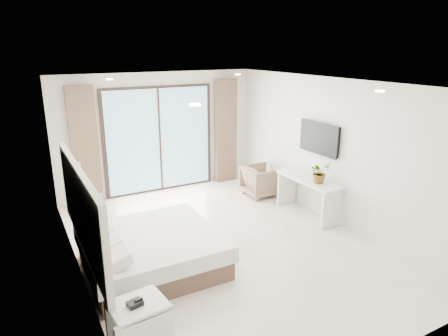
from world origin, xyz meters
The scene contains 8 objects.
ground centered at (0.00, 0.00, 0.00)m, with size 6.20×6.20×0.00m, color beige.
room_shell centered at (-0.20, 0.74, 1.58)m, with size 4.62×6.22×2.72m.
bed centered at (-1.34, -0.16, 0.29)m, with size 1.94×1.85×0.68m.
nightstand centered at (-1.98, -1.68, 0.27)m, with size 0.65×0.56×0.54m.
phone centered at (-2.02, -1.70, 0.58)m, with size 0.16×0.12×0.05m, color black.
console_desk centered at (2.04, 0.29, 0.56)m, with size 0.47×1.50×0.77m.
plant centered at (2.04, 0.00, 0.93)m, with size 0.37×0.41×0.32m, color #33662D.
armchair centered at (1.85, 1.67, 0.37)m, with size 0.72×0.67×0.74m, color #846B56.
Camera 1 is at (-2.93, -5.40, 3.23)m, focal length 32.00 mm.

